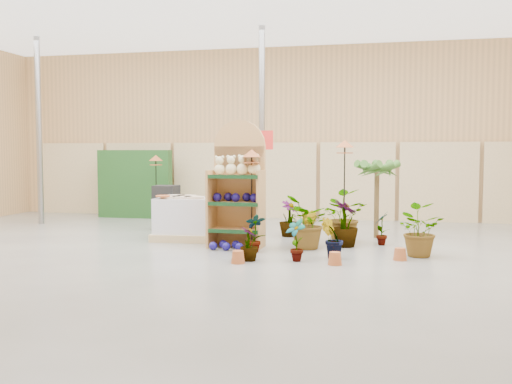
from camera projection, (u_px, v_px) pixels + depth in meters
room at (232, 126)px, 10.06m from camera, size 15.20×12.10×4.70m
display_shelf at (238, 189)px, 10.57m from camera, size 1.01×0.66×2.34m
teddy_bears at (238, 167)px, 10.43m from camera, size 0.87×0.23×0.37m
gazing_balls_shelf at (236, 197)px, 10.44m from camera, size 0.86×0.29×0.16m
gazing_balls_floor at (227, 246)px, 10.19m from camera, size 0.63×0.39×0.15m
pallet_stack at (185, 218)px, 11.37m from camera, size 1.25×1.06×0.88m
charcoal_planters at (166, 208)px, 12.81m from camera, size 0.50×0.50×1.00m
trellis_stock at (135, 184)px, 15.14m from camera, size 2.00×0.30×1.80m
offer_sign at (262, 160)px, 12.11m from camera, size 0.50×0.08×2.20m
bird_table_front at (252, 157)px, 10.30m from camera, size 0.34×0.34×1.80m
bird_table_right at (345, 148)px, 10.42m from camera, size 0.34×0.34×1.97m
bird_table_back at (156, 160)px, 14.03m from camera, size 0.34×0.34×1.67m
palm at (377, 167)px, 11.55m from camera, size 0.70×0.70×1.69m
potted_plant_0 at (255, 233)px, 9.93m from camera, size 0.43×0.39×0.68m
potted_plant_2 at (308, 222)px, 10.23m from camera, size 0.91×1.00×0.97m
potted_plant_3 at (345, 223)px, 10.50m from camera, size 0.68×0.68×0.86m
potted_plant_4 at (382, 228)px, 10.69m from camera, size 0.33×0.40×0.65m
potted_plant_5 at (310, 228)px, 10.66m from camera, size 0.46×0.43×0.65m
potted_plant_6 at (341, 216)px, 11.05m from camera, size 1.20×1.20×1.01m
potted_plant_7 at (249, 244)px, 9.15m from camera, size 0.43×0.43×0.55m
potted_plant_8 at (296, 240)px, 9.11m from camera, size 0.43×0.41×0.68m
potted_plant_9 at (332, 238)px, 9.32m from camera, size 0.45×0.41×0.67m
potted_plant_10 at (417, 230)px, 9.53m from camera, size 1.05×1.04×0.88m
potted_plant_11 at (289, 219)px, 11.78m from camera, size 0.54×0.54×0.74m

